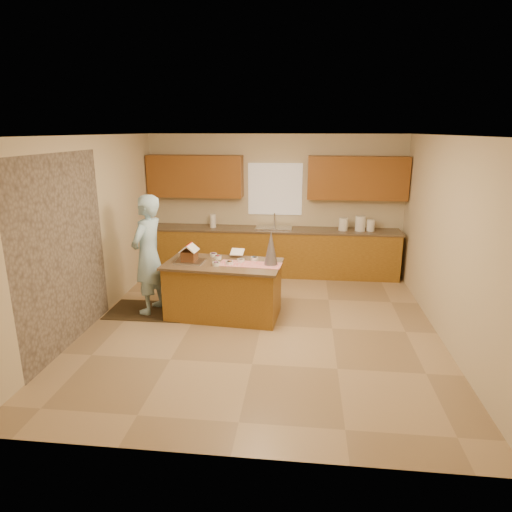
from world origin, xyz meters
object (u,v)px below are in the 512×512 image
Objects in this scene: island_base at (224,291)px; gingerbread_house at (189,254)px; boy at (148,255)px; tinsel_tree at (271,248)px.

gingerbread_house reaches higher than island_base.
island_base is 1.28m from boy.
boy reaches higher than island_base.
tinsel_tree is 0.28× the size of boy.
island_base is at bearing 100.98° from boy.
tinsel_tree is 1.90m from boy.
boy is 6.61× the size of gingerbread_house.
island_base is 0.76m from gingerbread_house.
tinsel_tree reaches higher than island_base.
gingerbread_house is (-0.51, -0.00, 0.56)m from island_base.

